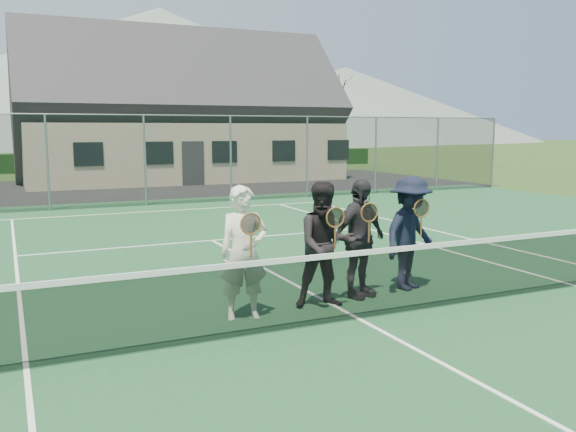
% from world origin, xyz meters
% --- Properties ---
extents(ground, '(220.00, 220.00, 0.00)m').
position_xyz_m(ground, '(0.00, 20.00, 0.00)').
color(ground, '#274217').
rests_on(ground, ground).
extents(court_surface, '(30.00, 30.00, 0.02)m').
position_xyz_m(court_surface, '(0.00, 0.00, 0.01)').
color(court_surface, '#1C4C2B').
rests_on(court_surface, ground).
extents(tarmac_carpark, '(40.00, 12.00, 0.01)m').
position_xyz_m(tarmac_carpark, '(-4.00, 20.00, 0.01)').
color(tarmac_carpark, black).
rests_on(tarmac_carpark, ground).
extents(hedge_row, '(40.00, 1.20, 1.10)m').
position_xyz_m(hedge_row, '(0.00, 32.00, 0.55)').
color(hedge_row, black).
rests_on(hedge_row, ground).
extents(hill_centre, '(120.00, 120.00, 22.00)m').
position_xyz_m(hill_centre, '(20.00, 95.00, 11.00)').
color(hill_centre, slate).
rests_on(hill_centre, ground).
extents(hill_east, '(90.00, 90.00, 14.00)m').
position_xyz_m(hill_east, '(55.00, 95.00, 7.00)').
color(hill_east, slate).
rests_on(hill_east, ground).
extents(court_markings, '(11.03, 23.83, 0.01)m').
position_xyz_m(court_markings, '(0.00, 0.00, 0.02)').
color(court_markings, white).
rests_on(court_markings, court_surface).
extents(tennis_net, '(11.68, 0.08, 1.10)m').
position_xyz_m(tennis_net, '(0.00, 0.00, 0.54)').
color(tennis_net, slate).
rests_on(tennis_net, ground).
extents(perimeter_fence, '(30.07, 0.07, 3.02)m').
position_xyz_m(perimeter_fence, '(0.00, 13.50, 1.52)').
color(perimeter_fence, slate).
rests_on(perimeter_fence, ground).
extents(clubhouse, '(15.60, 8.20, 7.70)m').
position_xyz_m(clubhouse, '(4.00, 24.00, 3.99)').
color(clubhouse, beige).
rests_on(clubhouse, ground).
extents(tree_c, '(3.20, 3.20, 7.77)m').
position_xyz_m(tree_c, '(2.00, 33.00, 5.79)').
color(tree_c, '#362513').
rests_on(tree_c, ground).
extents(tree_d, '(3.20, 3.20, 7.77)m').
position_xyz_m(tree_d, '(12.00, 33.00, 5.79)').
color(tree_d, '#3A2615').
rests_on(tree_d, ground).
extents(tree_e, '(3.20, 3.20, 7.77)m').
position_xyz_m(tree_e, '(18.00, 33.00, 5.79)').
color(tree_e, '#3A2215').
rests_on(tree_e, ground).
extents(player_a, '(0.71, 0.55, 1.80)m').
position_xyz_m(player_a, '(-1.38, 0.70, 0.92)').
color(player_a, white).
rests_on(player_a, court_surface).
extents(player_b, '(1.01, 0.87, 1.80)m').
position_xyz_m(player_b, '(-0.12, 0.74, 0.92)').
color(player_b, black).
rests_on(player_b, court_surface).
extents(player_c, '(1.14, 0.71, 1.80)m').
position_xyz_m(player_c, '(0.57, 0.96, 0.92)').
color(player_c, '#26262B').
rests_on(player_c, court_surface).
extents(player_d, '(1.33, 1.05, 1.80)m').
position_xyz_m(player_d, '(1.56, 1.03, 0.92)').
color(player_d, black).
rests_on(player_d, court_surface).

